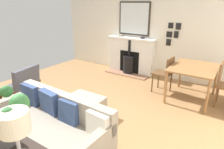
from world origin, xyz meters
TOP-DOWN VIEW (x-y plane):
  - ground_plane at (0.00, 0.00)m, footprint 5.74×5.39m
  - wall_left at (-2.87, 0.00)m, footprint 0.12×5.39m
  - fireplace at (-2.65, -0.24)m, footprint 0.57×1.45m
  - mirror_over_mantel at (-2.78, -0.24)m, footprint 0.04×0.95m
  - mantel_bowl_near at (-2.69, -0.63)m, footprint 0.16×0.16m
  - mantel_bowl_far at (-2.69, 0.09)m, footprint 0.12×0.12m
  - sofa at (0.91, 0.41)m, footprint 0.91×1.85m
  - ottoman at (0.02, 0.23)m, footprint 0.62×0.68m
  - armchair_accent at (0.40, -0.99)m, footprint 0.77×0.70m
  - table_lamp_far_end at (1.69, 1.04)m, footprint 0.25×0.25m
  - potted_plant at (1.66, 0.80)m, footprint 0.46×0.49m
  - dining_table at (-1.83, 1.70)m, footprint 1.13×0.89m
  - dining_chair_near_fireplace at (-1.82, 1.12)m, footprint 0.44×0.44m
  - dining_chair_by_back_wall at (-1.83, 2.28)m, footprint 0.41×0.41m
  - photo_gallery_row at (-2.79, 0.89)m, footprint 0.02×0.35m

SIDE VIEW (x-z plane):
  - ground_plane at x=0.00m, z-range -0.01..0.00m
  - ottoman at x=0.02m, z-range 0.04..0.41m
  - sofa at x=0.91m, z-range -0.05..0.72m
  - fireplace at x=-2.65m, z-range -0.05..1.00m
  - armchair_accent at x=0.40m, z-range 0.05..0.91m
  - dining_chair_near_fireplace at x=-1.82m, z-range 0.09..0.94m
  - dining_chair_by_back_wall at x=-1.83m, z-range 0.08..0.99m
  - dining_table at x=-1.83m, z-range 0.28..1.02m
  - mantel_bowl_near at x=-2.69m, z-range 1.05..1.09m
  - mantel_bowl_far at x=-2.69m, z-range 1.05..1.10m
  - potted_plant at x=1.66m, z-range 0.80..1.37m
  - table_lamp_far_end at x=1.69m, z-range 0.86..1.30m
  - photo_gallery_row at x=-2.79m, z-range 0.95..1.55m
  - wall_left at x=-2.87m, z-range 0.00..2.78m
  - mirror_over_mantel at x=-2.78m, z-range 1.11..2.03m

